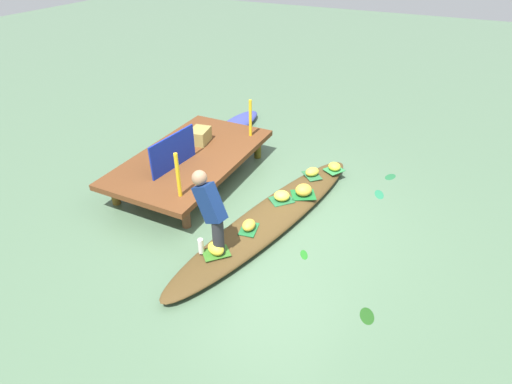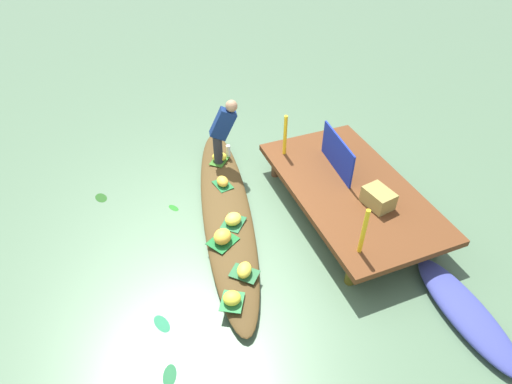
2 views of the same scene
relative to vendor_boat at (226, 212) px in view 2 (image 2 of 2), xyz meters
name	(u,v)px [view 2 (image 2 of 2)]	position (x,y,z in m)	size (l,w,h in m)	color
canal_water	(227,216)	(0.00, 0.00, -0.10)	(40.00, 40.00, 0.00)	#4E6C4F
dock_platform	(350,190)	(0.59, 1.87, 0.34)	(3.20, 1.80, 0.50)	brown
vendor_boat	(226,212)	(0.00, 0.00, 0.00)	(4.55, 0.77, 0.19)	#4C371A
moored_boat	(466,312)	(2.89, 2.22, 0.00)	(1.86, 0.54, 0.20)	#38408D
leaf_mat_0	(244,273)	(1.35, -0.20, 0.10)	(0.37, 0.25, 0.01)	#286438
banana_bunch_0	(244,270)	(1.35, -0.20, 0.18)	(0.27, 0.19, 0.15)	yellow
leaf_mat_1	(223,241)	(0.68, -0.28, 0.10)	(0.40, 0.33, 0.01)	#19662B
banana_bunch_1	(222,236)	(0.68, -0.28, 0.20)	(0.28, 0.25, 0.20)	gold
leaf_mat_2	(220,161)	(-1.22, 0.28, 0.10)	(0.36, 0.25, 0.01)	#336C21
banana_bunch_2	(219,157)	(-1.22, 0.28, 0.18)	(0.26, 0.19, 0.17)	yellow
leaf_mat_3	(232,302)	(1.72, -0.50, 0.10)	(0.32, 0.28, 0.01)	#2E8042
banana_bunch_3	(232,298)	(1.72, -0.50, 0.18)	(0.23, 0.21, 0.15)	yellow
leaf_mat_4	(223,185)	(-0.54, 0.12, 0.10)	(0.35, 0.24, 0.01)	#1C6531
banana_bunch_4	(223,181)	(-0.54, 0.12, 0.18)	(0.25, 0.19, 0.15)	gold
leaf_mat_5	(233,223)	(0.38, -0.01, 0.10)	(0.36, 0.30, 0.01)	#226237
banana_bunch_5	(233,219)	(0.38, -0.01, 0.18)	(0.26, 0.23, 0.16)	yellow
vendor_person	(223,129)	(-1.16, 0.36, 0.79)	(0.28, 0.51, 1.21)	#28282D
water_bottle	(228,151)	(-1.29, 0.48, 0.21)	(0.08, 0.08, 0.23)	silver
market_banner	(337,154)	(0.09, 1.87, 0.70)	(1.08, 0.03, 0.60)	#132798
railing_post_west	(285,135)	(-0.61, 1.27, 0.77)	(0.06, 0.06, 0.73)	yellow
railing_post_east	(364,232)	(1.79, 1.27, 0.77)	(0.06, 0.06, 0.73)	yellow
produce_crate	(378,198)	(1.10, 2.00, 0.54)	(0.44, 0.32, 0.27)	olive
drifting_plant_0	(101,198)	(-1.20, -1.83, -0.09)	(0.27, 0.17, 0.01)	#1B4815
drifting_plant_1	(162,324)	(1.57, -1.39, -0.09)	(0.30, 0.15, 0.01)	#227249
drifting_plant_2	(174,208)	(-0.50, -0.75, -0.09)	(0.21, 0.10, 0.01)	#1E6C1C
drifting_plant_3	(170,376)	(2.27, -1.45, -0.09)	(0.29, 0.16, 0.01)	#1F6135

